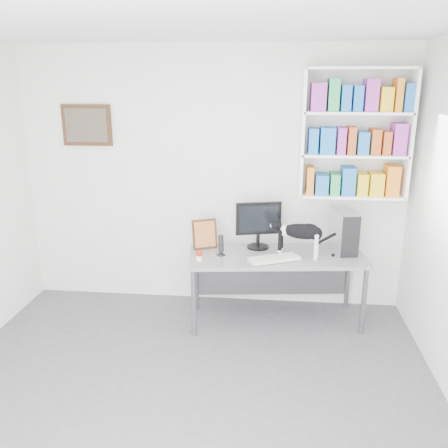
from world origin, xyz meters
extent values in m
cube|color=#5A5A5F|center=(0.00, 0.00, 0.01)|extent=(4.00, 4.00, 0.01)
cube|color=silver|center=(0.00, 0.00, 2.70)|extent=(4.00, 4.00, 0.01)
cube|color=white|center=(0.00, 2.00, 1.35)|extent=(4.00, 0.01, 2.70)
cube|color=white|center=(1.40, 1.85, 1.85)|extent=(1.03, 0.28, 1.24)
cube|color=#402414|center=(-1.30, 1.97, 1.90)|extent=(0.52, 0.04, 0.42)
cube|color=slate|center=(0.69, 1.54, 0.35)|extent=(1.77, 0.86, 0.71)
cube|color=black|center=(0.50, 1.72, 0.95)|extent=(0.50, 0.32, 0.49)
cube|color=silver|center=(0.66, 1.38, 0.73)|extent=(0.51, 0.37, 0.04)
cube|color=silver|center=(1.34, 1.72, 0.92)|extent=(0.26, 0.44, 0.42)
cylinder|color=black|center=(0.15, 1.48, 0.81)|extent=(0.12, 0.12, 0.21)
cube|color=#402414|center=(-0.04, 1.66, 0.86)|extent=(0.27, 0.19, 0.31)
cylinder|color=#B4220F|center=(-0.04, 1.32, 0.75)|extent=(0.07, 0.07, 0.09)
camera|label=1|loc=(0.62, -2.83, 2.33)|focal=38.00mm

